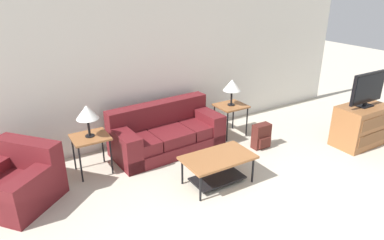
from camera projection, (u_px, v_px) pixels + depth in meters
name	position (u px, v px, depth m)	size (l,w,h in m)	color
wall_back	(159.00, 70.00, 6.29)	(9.00, 0.06, 2.60)	silver
couch	(166.00, 134.00, 6.08)	(1.99, 0.99, 0.82)	maroon
armchair	(17.00, 183.00, 4.64)	(1.34, 1.34, 0.80)	maroon
coffee_table	(218.00, 163.00, 5.05)	(1.05, 0.62, 0.45)	#935B33
side_table_left	(90.00, 140.00, 5.27)	(0.55, 0.51, 0.62)	#935B33
side_table_right	(231.00, 108.00, 6.57)	(0.55, 0.51, 0.62)	#935B33
table_lamp_left	(87.00, 113.00, 5.10)	(0.34, 0.34, 0.51)	black
table_lamp_right	(232.00, 85.00, 6.40)	(0.34, 0.34, 0.51)	black
tv_console	(360.00, 126.00, 6.23)	(0.95, 0.57, 0.75)	#935B33
television	(368.00, 89.00, 5.97)	(0.83, 0.20, 0.61)	black
backpack	(261.00, 136.00, 6.17)	(0.33, 0.25, 0.45)	#4C1E19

